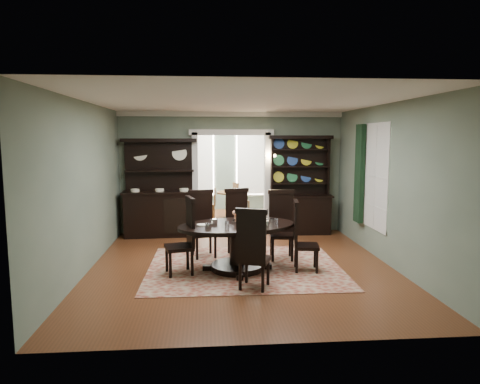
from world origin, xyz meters
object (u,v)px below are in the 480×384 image
Objects in this scene: dining_table at (237,238)px; sideboard at (160,202)px; welsh_dresser at (300,198)px; parlor_table at (231,201)px.

dining_table is 3.35m from sideboard.
parlor_table is (-1.58, 2.05, -0.36)m from welsh_dresser.
dining_table is 3.43m from welsh_dresser.
dining_table is 4.97m from parlor_table.
dining_table is at bearing -118.76° from welsh_dresser.
sideboard reaches higher than parlor_table.
dining_table is 0.98× the size of welsh_dresser.
welsh_dresser is at bearing 44.96° from dining_table.
sideboard is 3.43m from welsh_dresser.
dining_table is 2.76× the size of parlor_table.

